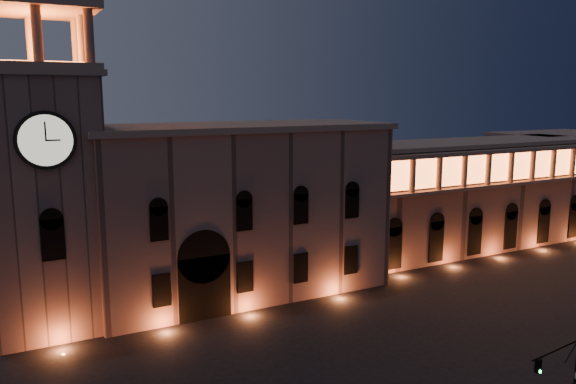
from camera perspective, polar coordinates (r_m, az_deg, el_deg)
name	(u,v)px	position (r m, az deg, el deg)	size (l,w,h in m)	color
ground	(381,375)	(44.27, 9.38, -17.85)	(160.00, 160.00, 0.00)	black
government_building	(239,209)	(58.56, -5.03, -1.76)	(30.80, 12.80, 17.60)	#7C5A51
clock_tower	(45,189)	(52.79, -23.46, 0.31)	(9.80, 9.80, 32.40)	#7C5A51
colonnade_wing	(466,194)	(79.60, 17.65, -0.18)	(40.60, 11.50, 14.50)	brown
secondary_building	(555,178)	(103.15, 25.48, 1.32)	(20.00, 12.00, 14.00)	brown
traffic_light	(568,384)	(38.83, 26.54, -17.02)	(4.96, 0.96, 6.83)	black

